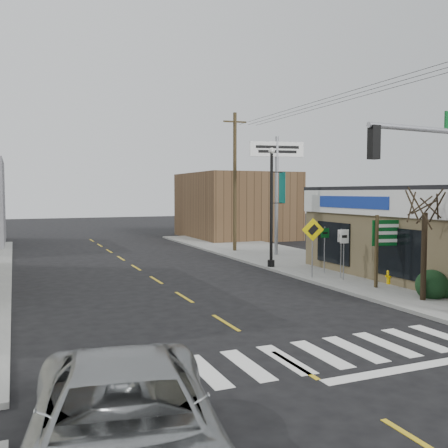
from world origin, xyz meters
name	(u,v)px	position (x,y,z in m)	size (l,w,h in m)	color
ground	(294,365)	(0.00, 0.00, 0.00)	(140.00, 140.00, 0.00)	black
sidewalk_right	(314,264)	(9.00, 13.00, 0.07)	(6.00, 38.00, 0.13)	slate
center_line	(184,297)	(0.00, 8.00, 0.01)	(0.12, 56.00, 0.01)	gold
crosswalk	(285,359)	(0.00, 0.40, 0.01)	(11.00, 2.20, 0.01)	silver
bldg_distant_right	(235,205)	(12.00, 30.00, 2.80)	(8.00, 10.00, 5.60)	brown
suv	(124,428)	(-4.54, -3.20, 0.80)	(2.65, 5.74, 1.60)	#929596
guide_sign	(391,240)	(8.20, 6.18, 2.01)	(1.67, 0.14, 2.92)	#42351E
fire_hydrant	(389,276)	(8.50, 6.58, 0.46)	(0.19, 0.19, 0.61)	#ECB802
ped_crossing_sign	(313,237)	(6.50, 9.27, 1.96)	(1.03, 0.07, 2.66)	gray
lamp_post	(272,198)	(6.36, 12.81, 3.65)	(0.79, 0.62, 6.08)	black
dance_center_sign	(277,167)	(9.00, 17.17, 5.52)	(3.39, 0.21, 7.20)	gray
bare_tree	(425,197)	(7.50, 3.69, 3.80)	(2.33, 2.33, 4.66)	black
shrub_front	(432,285)	(8.15, 3.92, 0.56)	(1.15, 1.15, 0.87)	#1E3418
shrub_back	(399,272)	(9.43, 7.03, 0.49)	(0.96, 0.96, 0.72)	black
utility_pole_far	(235,180)	(7.50, 20.07, 4.73)	(1.56, 0.23, 8.97)	#432820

